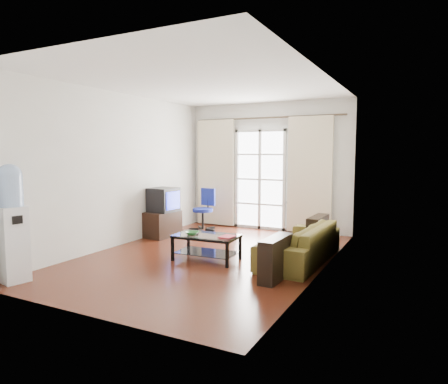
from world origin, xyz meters
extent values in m
plane|color=#572414|center=(0.00, 0.00, 0.00)|extent=(5.20, 5.20, 0.00)
plane|color=white|center=(0.00, 0.00, 2.70)|extent=(5.20, 5.20, 0.00)
cube|color=white|center=(0.00, 2.60, 1.35)|extent=(3.60, 0.02, 2.70)
cube|color=white|center=(0.00, -2.60, 1.35)|extent=(3.60, 0.02, 2.70)
cube|color=white|center=(-1.80, 0.00, 1.35)|extent=(0.02, 5.20, 2.70)
cube|color=white|center=(1.80, 0.00, 1.35)|extent=(0.02, 5.20, 2.70)
cube|color=white|center=(-0.15, 2.56, 1.07)|extent=(1.01, 0.02, 2.04)
cube|color=white|center=(-0.15, 2.54, 1.07)|extent=(1.16, 0.06, 2.15)
cylinder|color=#4C3F2D|center=(0.00, 2.50, 2.38)|extent=(3.30, 0.04, 0.04)
cube|color=beige|center=(-1.20, 2.48, 1.20)|extent=(0.90, 0.07, 2.35)
cube|color=beige|center=(0.95, 2.48, 1.20)|extent=(0.90, 0.07, 2.35)
cube|color=gray|center=(0.80, 2.50, 0.33)|extent=(0.64, 0.12, 0.64)
imported|color=olive|center=(1.38, 0.38, 0.28)|extent=(1.99, 0.89, 0.57)
cube|color=silver|center=(0.09, -0.21, 0.39)|extent=(1.00, 0.60, 0.01)
cube|color=black|center=(0.09, -0.21, 0.12)|extent=(0.94, 0.54, 0.01)
cube|color=black|center=(-0.36, -0.48, 0.19)|extent=(0.04, 0.04, 0.39)
cube|color=black|center=(0.56, -0.44, 0.19)|extent=(0.04, 0.04, 0.39)
cube|color=black|center=(-0.38, 0.01, 0.19)|extent=(0.04, 0.04, 0.39)
cube|color=black|center=(0.53, 0.05, 0.19)|extent=(0.04, 0.04, 0.39)
imported|color=#2C7B2F|center=(-0.11, -0.32, 0.42)|extent=(0.30, 0.30, 0.05)
imported|color=maroon|center=(0.37, -0.24, 0.41)|extent=(0.23, 0.28, 0.02)
cube|color=black|center=(-0.13, -0.25, 0.41)|extent=(0.18, 0.06, 0.02)
cube|color=black|center=(-1.55, 0.90, 0.25)|extent=(0.53, 0.73, 0.50)
cube|color=black|center=(-1.53, 0.92, 0.73)|extent=(0.50, 0.54, 0.47)
cube|color=#0C19E5|center=(-1.29, 0.91, 0.73)|extent=(0.05, 0.41, 0.34)
cube|color=black|center=(-1.73, 0.94, 0.73)|extent=(0.17, 0.35, 0.30)
cylinder|color=black|center=(-1.15, 1.80, 0.22)|extent=(0.05, 0.05, 0.45)
cylinder|color=navy|center=(-1.15, 1.80, 0.44)|extent=(0.43, 0.43, 0.07)
cube|color=navy|center=(-1.13, 2.00, 0.70)|extent=(0.35, 0.09, 0.37)
cube|color=white|center=(-1.60, -2.23, 0.49)|extent=(0.37, 0.37, 0.97)
cylinder|color=#97B7EA|center=(-1.60, -2.23, 1.17)|extent=(0.30, 0.30, 0.39)
sphere|color=#97B7EA|center=(-1.60, -2.23, 1.36)|extent=(0.30, 0.30, 0.30)
cube|color=black|center=(-1.45, -2.26, 0.82)|extent=(0.07, 0.13, 0.10)
camera|label=1|loc=(3.07, -5.45, 1.65)|focal=32.00mm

